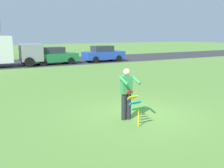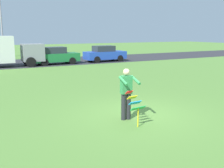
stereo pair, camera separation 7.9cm
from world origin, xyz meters
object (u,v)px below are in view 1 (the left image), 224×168
(kite_held, at_px, (135,104))
(parked_car_blue, at_px, (103,54))
(person_kite_flyer, at_px, (127,92))
(parked_car_green, at_px, (54,56))

(kite_held, height_order, parked_car_blue, parked_car_blue)
(kite_held, bearing_deg, parked_car_blue, 66.32)
(person_kite_flyer, relative_size, kite_held, 1.61)
(kite_held, distance_m, parked_car_blue, 19.00)
(parked_car_green, bearing_deg, parked_car_blue, 0.01)
(kite_held, bearing_deg, person_kite_flyer, 84.93)
(person_kite_flyer, xyz_separation_m, kite_held, (-0.05, -0.61, -0.24))
(person_kite_flyer, distance_m, parked_car_green, 16.97)
(person_kite_flyer, bearing_deg, parked_car_blue, 65.71)
(person_kite_flyer, distance_m, parked_car_blue, 18.42)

